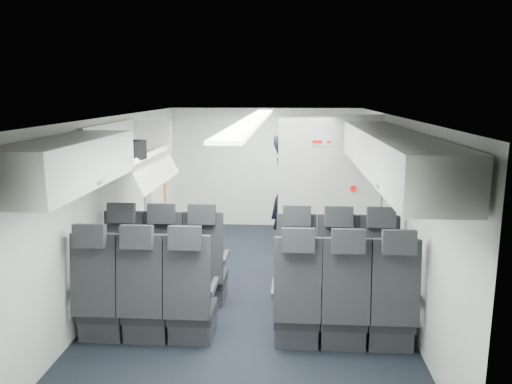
# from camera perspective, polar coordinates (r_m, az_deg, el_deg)

# --- Properties ---
(cabin_shell) EXTENTS (3.41, 6.01, 2.16)m
(cabin_shell) POSITION_cam_1_polar(r_m,az_deg,el_deg) (6.13, -0.25, -0.98)
(cabin_shell) COLOR black
(cabin_shell) RESTS_ON ground
(seat_row_front) EXTENTS (3.33, 0.56, 1.24)m
(seat_row_front) POSITION_cam_1_polar(r_m,az_deg,el_deg) (5.82, -0.63, -9.06)
(seat_row_front) COLOR #252528
(seat_row_front) RESTS_ON cabin_shell
(seat_row_mid) EXTENTS (3.33, 0.56, 1.24)m
(seat_row_mid) POSITION_cam_1_polar(r_m,az_deg,el_deg) (4.99, -1.46, -12.67)
(seat_row_mid) COLOR #252528
(seat_row_mid) RESTS_ON cabin_shell
(overhead_bin_left_rear) EXTENTS (0.53, 1.80, 0.40)m
(overhead_bin_left_rear) POSITION_cam_1_polar(r_m,az_deg,el_deg) (4.41, -20.73, 3.11)
(overhead_bin_left_rear) COLOR white
(overhead_bin_left_rear) RESTS_ON cabin_shell
(overhead_bin_left_front_open) EXTENTS (0.64, 1.70, 0.72)m
(overhead_bin_left_front_open) POSITION_cam_1_polar(r_m,az_deg,el_deg) (6.06, -14.21, 4.41)
(overhead_bin_left_front_open) COLOR #9E9E93
(overhead_bin_left_front_open) RESTS_ON cabin_shell
(overhead_bin_right_rear) EXTENTS (0.53, 1.80, 0.40)m
(overhead_bin_right_rear) POSITION_cam_1_polar(r_m,az_deg,el_deg) (4.13, 17.42, 2.80)
(overhead_bin_right_rear) COLOR white
(overhead_bin_right_rear) RESTS_ON cabin_shell
(overhead_bin_right_front) EXTENTS (0.53, 1.70, 0.40)m
(overhead_bin_right_front) POSITION_cam_1_polar(r_m,az_deg,el_deg) (5.83, 13.48, 5.40)
(overhead_bin_right_front) COLOR white
(overhead_bin_right_front) RESTS_ON cabin_shell
(bulkhead_partition) EXTENTS (1.40, 0.15, 2.13)m
(bulkhead_partition) POSITION_cam_1_polar(r_m,az_deg,el_deg) (6.93, 8.34, -0.06)
(bulkhead_partition) COLOR white
(bulkhead_partition) RESTS_ON cabin_shell
(galley_unit) EXTENTS (0.85, 0.52, 1.90)m
(galley_unit) POSITION_cam_1_polar(r_m,az_deg,el_deg) (8.83, 7.19, 1.63)
(galley_unit) COLOR #939399
(galley_unit) RESTS_ON cabin_shell
(boarding_door) EXTENTS (0.12, 1.27, 1.86)m
(boarding_door) POSITION_cam_1_polar(r_m,az_deg,el_deg) (7.94, -11.31, 0.43)
(boarding_door) COLOR silver
(boarding_door) RESTS_ON cabin_shell
(flight_attendant) EXTENTS (0.59, 0.75, 1.80)m
(flight_attendant) POSITION_cam_1_polar(r_m,az_deg,el_deg) (7.80, 3.53, 0.03)
(flight_attendant) COLOR black
(flight_attendant) RESTS_ON ground
(carry_on_bag) EXTENTS (0.41, 0.33, 0.21)m
(carry_on_bag) POSITION_cam_1_polar(r_m,az_deg,el_deg) (5.71, -14.56, 4.68)
(carry_on_bag) COLOR black
(carry_on_bag) RESTS_ON overhead_bin_left_front_open
(papers) EXTENTS (0.22, 0.03, 0.15)m
(papers) POSITION_cam_1_polar(r_m,az_deg,el_deg) (7.73, 4.95, 0.88)
(papers) COLOR white
(papers) RESTS_ON flight_attendant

